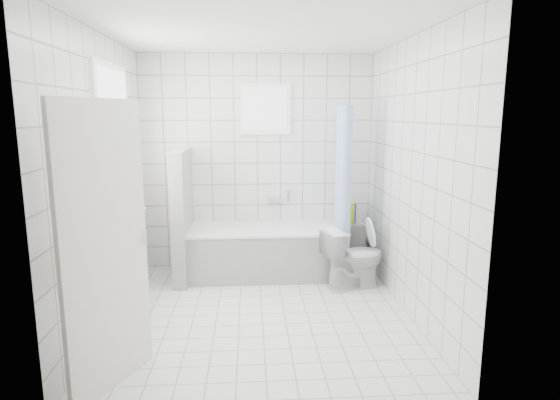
{
  "coord_description": "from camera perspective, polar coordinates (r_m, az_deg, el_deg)",
  "views": [
    {
      "loc": [
        -0.11,
        -4.23,
        1.9
      ],
      "look_at": [
        0.2,
        0.35,
        1.05
      ],
      "focal_mm": 30.0,
      "sensor_mm": 36.0,
      "label": 1
    }
  ],
  "objects": [
    {
      "name": "ground",
      "position": [
        4.64,
        -2.23,
        -13.71
      ],
      "size": [
        3.0,
        3.0,
        0.0
      ],
      "primitive_type": "plane",
      "color": "white",
      "rests_on": "ground"
    },
    {
      "name": "ceiling",
      "position": [
        4.28,
        -2.49,
        19.89
      ],
      "size": [
        3.0,
        3.0,
        0.0
      ],
      "primitive_type": "plane",
      "rotation": [
        3.14,
        0.0,
        0.0
      ],
      "color": "white",
      "rests_on": "ground"
    },
    {
      "name": "wall_back",
      "position": [
        5.76,
        -2.74,
        4.51
      ],
      "size": [
        2.8,
        0.02,
        2.6
      ],
      "primitive_type": "cube",
      "color": "white",
      "rests_on": "ground"
    },
    {
      "name": "wall_front",
      "position": [
        2.79,
        -1.55,
        -1.93
      ],
      "size": [
        2.8,
        0.02,
        2.6
      ],
      "primitive_type": "cube",
      "color": "white",
      "rests_on": "ground"
    },
    {
      "name": "wall_left",
      "position": [
        4.46,
        -20.65,
        2.09
      ],
      "size": [
        0.02,
        3.0,
        2.6
      ],
      "primitive_type": "cube",
      "color": "white",
      "rests_on": "ground"
    },
    {
      "name": "wall_right",
      "position": [
        4.53,
        15.68,
        2.49
      ],
      "size": [
        0.02,
        3.0,
        2.6
      ],
      "primitive_type": "cube",
      "color": "white",
      "rests_on": "ground"
    },
    {
      "name": "window_left",
      "position": [
        4.7,
        -19.31,
        6.26
      ],
      "size": [
        0.01,
        0.9,
        1.4
      ],
      "primitive_type": "cube",
      "color": "white",
      "rests_on": "wall_left"
    },
    {
      "name": "window_back",
      "position": [
        5.68,
        -1.76,
        11.0
      ],
      "size": [
        0.5,
        0.01,
        0.5
      ],
      "primitive_type": "cube",
      "color": "white",
      "rests_on": "wall_back"
    },
    {
      "name": "window_sill",
      "position": [
        4.8,
        -18.26,
        -2.56
      ],
      "size": [
        0.18,
        1.02,
        0.08
      ],
      "primitive_type": "cube",
      "color": "white",
      "rests_on": "wall_left"
    },
    {
      "name": "door",
      "position": [
        3.38,
        -20.46,
        -5.65
      ],
      "size": [
        0.38,
        0.74,
        2.0
      ],
      "primitive_type": "cube",
      "rotation": [
        0.0,
        0.0,
        -0.45
      ],
      "color": "silver",
      "rests_on": "ground"
    },
    {
      "name": "bathtub",
      "position": [
        5.59,
        -1.55,
        -6.23
      ],
      "size": [
        1.82,
        0.77,
        0.58
      ],
      "color": "white",
      "rests_on": "ground"
    },
    {
      "name": "partition_wall",
      "position": [
        5.48,
        -11.81,
        -1.84
      ],
      "size": [
        0.15,
        0.85,
        1.5
      ],
      "primitive_type": "cube",
      "color": "white",
      "rests_on": "ground"
    },
    {
      "name": "tiled_ledge",
      "position": [
        5.96,
        8.22,
        -5.42
      ],
      "size": [
        0.4,
        0.24,
        0.55
      ],
      "primitive_type": "cube",
      "color": "white",
      "rests_on": "ground"
    },
    {
      "name": "toilet",
      "position": [
        5.24,
        8.95,
        -6.89
      ],
      "size": [
        0.75,
        0.55,
        0.69
      ],
      "primitive_type": "imported",
      "rotation": [
        0.0,
        0.0,
        1.84
      ],
      "color": "white",
      "rests_on": "ground"
    },
    {
      "name": "curtain_rod",
      "position": [
        5.43,
        7.56,
        11.47
      ],
      "size": [
        0.02,
        0.8,
        0.02
      ],
      "primitive_type": "cylinder",
      "rotation": [
        1.57,
        0.0,
        0.0
      ],
      "color": "silver",
      "rests_on": "wall_back"
    },
    {
      "name": "shower_curtain",
      "position": [
        5.36,
        7.6,
        1.83
      ],
      "size": [
        0.14,
        0.48,
        1.78
      ],
      "primitive_type": null,
      "color": "#5283F0",
      "rests_on": "curtain_rod"
    },
    {
      "name": "tub_faucet",
      "position": [
        5.79,
        -0.72,
        0.06
      ],
      "size": [
        0.18,
        0.06,
        0.06
      ],
      "primitive_type": "cube",
      "color": "silver",
      "rests_on": "wall_back"
    },
    {
      "name": "sill_bottles",
      "position": [
        4.69,
        -18.49,
        -0.84
      ],
      "size": [
        0.14,
        0.82,
        0.3
      ],
      "color": "white",
      "rests_on": "window_sill"
    },
    {
      "name": "ledge_bottles",
      "position": [
        5.84,
        8.49,
        -1.73
      ],
      "size": [
        0.17,
        0.18,
        0.27
      ],
      "color": "red",
      "rests_on": "tiled_ledge"
    }
  ]
}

